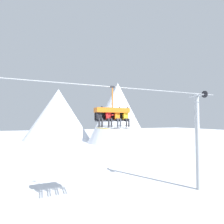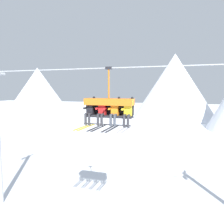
{
  "view_description": "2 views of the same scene",
  "coord_description": "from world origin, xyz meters",
  "px_view_note": "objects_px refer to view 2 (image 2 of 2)",
  "views": [
    {
      "loc": [
        -3.5,
        -10.92,
        5.77
      ],
      "look_at": [
        0.73,
        -0.79,
        6.3
      ],
      "focal_mm": 28.0,
      "sensor_mm": 36.0,
      "label": 1
    },
    {
      "loc": [
        3.92,
        -10.04,
        6.97
      ],
      "look_at": [
        0.86,
        -0.64,
        5.93
      ],
      "focal_mm": 35.0,
      "sensor_mm": 36.0,
      "label": 2
    }
  ],
  "objects_px": {
    "skier_orange": "(114,112)",
    "skier_yellow": "(127,112)",
    "skier_black": "(89,111)",
    "chairlift_chair": "(109,105)",
    "skier_red": "(101,112)"
  },
  "relations": [
    {
      "from": "skier_orange",
      "to": "skier_yellow",
      "type": "xyz_separation_m",
      "value": [
        0.6,
        0.0,
        0.0
      ]
    },
    {
      "from": "skier_black",
      "to": "chairlift_chair",
      "type": "bearing_deg",
      "value": 13.51
    },
    {
      "from": "chairlift_chair",
      "to": "skier_orange",
      "type": "relative_size",
      "value": 1.5
    },
    {
      "from": "chairlift_chair",
      "to": "skier_orange",
      "type": "bearing_deg",
      "value": -35.39
    },
    {
      "from": "chairlift_chair",
      "to": "skier_orange",
      "type": "distance_m",
      "value": 0.46
    },
    {
      "from": "skier_black",
      "to": "skier_yellow",
      "type": "distance_m",
      "value": 1.79
    },
    {
      "from": "chairlift_chair",
      "to": "skier_black",
      "type": "distance_m",
      "value": 0.96
    },
    {
      "from": "skier_red",
      "to": "skier_yellow",
      "type": "relative_size",
      "value": 1.0
    },
    {
      "from": "skier_black",
      "to": "skier_red",
      "type": "relative_size",
      "value": 1.0
    },
    {
      "from": "skier_red",
      "to": "skier_orange",
      "type": "bearing_deg",
      "value": 0.65
    },
    {
      "from": "skier_orange",
      "to": "skier_yellow",
      "type": "distance_m",
      "value": 0.6
    },
    {
      "from": "skier_orange",
      "to": "chairlift_chair",
      "type": "bearing_deg",
      "value": 144.61
    },
    {
      "from": "chairlift_chair",
      "to": "skier_red",
      "type": "height_order",
      "value": "chairlift_chair"
    },
    {
      "from": "skier_red",
      "to": "skier_yellow",
      "type": "xyz_separation_m",
      "value": [
        1.2,
        0.01,
        0.02
      ]
    },
    {
      "from": "skier_black",
      "to": "skier_orange",
      "type": "bearing_deg",
      "value": 0.0
    }
  ]
}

